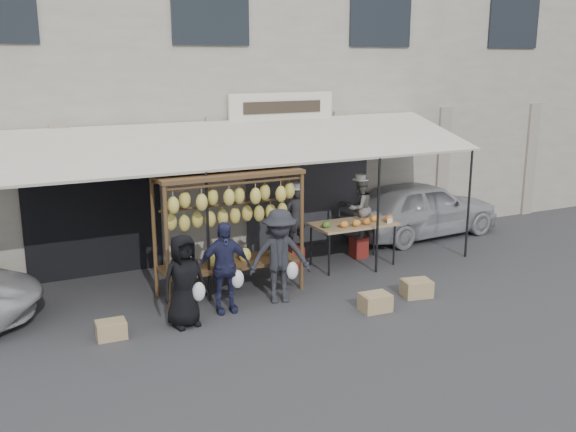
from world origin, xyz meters
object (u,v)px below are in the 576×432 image
Objects in this scene: produce_table at (354,225)px; crate_near_b at (416,288)px; customer_left at (184,281)px; customer_right at (280,256)px; crate_near_a at (375,302)px; sedan at (420,208)px; vendor_right at (360,208)px; customer_mid at (224,267)px; banana_rack at (230,209)px; vendor_left at (295,217)px; crate_far at (111,330)px.

produce_table is 2.12m from crate_near_b.
customer_right is (1.80, 0.27, 0.08)m from customer_left.
crate_near_a is 0.12× the size of sedan.
vendor_right is at bearing 13.27° from customer_left.
produce_table reaches higher than crate_near_b.
customer_mid reaches higher than crate_near_b.
banana_rack is at bearing 102.78° from sedan.
customer_right reaches higher than customer_mid.
vendor_left is 0.80× the size of customer_mid.
customer_mid is 3.51× the size of crate_far.
vendor_left is at bearing 24.41° from crate_far.
banana_rack is 5.27× the size of crate_near_a.
vendor_right is 0.77× the size of customer_right.
customer_right is at bearing 4.20° from crate_far.
vendor_left is 2.52× the size of crate_near_a.
customer_right is at bearing 139.01° from crate_near_a.
customer_left reaches higher than crate_near_b.
crate_near_b is (2.30, -0.86, -0.68)m from customer_right.
produce_table is at bearing 9.73° from customer_left.
crate_near_b is at bearing 112.62° from vendor_left.
vendor_left is 4.60m from crate_far.
banana_rack is 2.09× the size of vendor_left.
customer_right is 3.74× the size of crate_far.
customer_mid is 3.50m from crate_near_b.
crate_near_a is at bearing 130.10° from sedan.
vendor_left is 3.52m from customer_left.
vendor_left is 2.80× the size of crate_far.
banana_rack is at bearing 22.28° from crate_far.
customer_right is (1.02, -0.01, 0.05)m from customer_mid.
customer_left is at bearing 30.80° from vendor_left.
vendor_right is 3.10m from customer_right.
crate_far is (-1.93, -0.23, -0.64)m from customer_mid.
vendor_left is at bearing -17.26° from vendor_right.
banana_rack is 0.65× the size of sedan.
produce_table is at bearing 66.46° from crate_near_a.
produce_table is 4.27m from customer_left.
crate_near_b is at bearing 137.83° from sedan.
produce_table is at bearing 23.55° from customer_mid.
sedan is at bearing 26.48° from customer_mid.
customer_mid is at bearing -119.26° from banana_rack.
banana_rack is at bearing 25.00° from vendor_left.
banana_rack is 5.79m from sedan.
banana_rack is 1.67× the size of customer_mid.
banana_rack reaches higher than produce_table.
vendor_left is at bearing 114.76° from crate_near_b.
banana_rack reaches higher than customer_left.
vendor_left is 3.81m from sedan.
produce_table is 3.45m from customer_mid.
banana_rack is 3.62m from crate_near_b.
crate_near_a is at bearing -21.34° from customer_mid.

